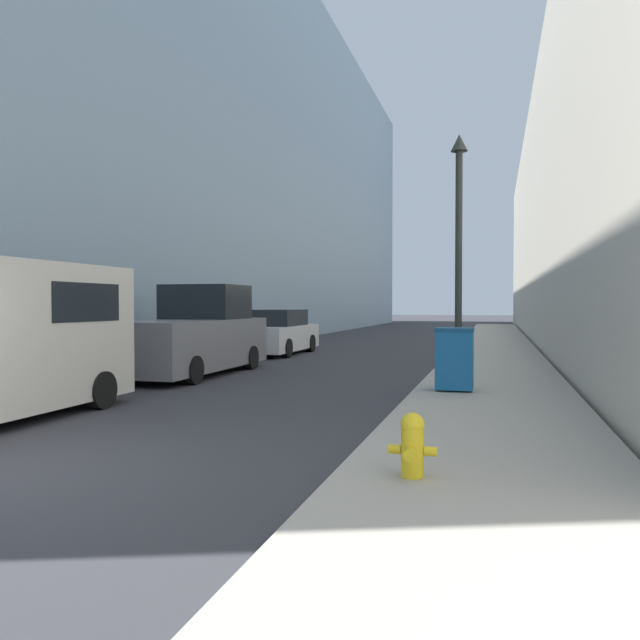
{
  "coord_description": "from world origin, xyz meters",
  "views": [
    {
      "loc": [
        5.13,
        -5.02,
        1.77
      ],
      "look_at": [
        -0.85,
        16.15,
        1.21
      ],
      "focal_mm": 35.0,
      "sensor_mm": 36.0,
      "label": 1
    }
  ],
  "objects": [
    {
      "name": "trash_bin",
      "position": [
        4.39,
        6.93,
        0.75
      ],
      "size": [
        0.7,
        0.6,
        1.19
      ],
      "color": "#19609E",
      "rests_on": "sidewalk_right"
    },
    {
      "name": "building_left_glass",
      "position": [
        -10.72,
        26.0,
        9.68
      ],
      "size": [
        12.0,
        60.0,
        19.36
      ],
      "color": "#849EB2",
      "rests_on": "ground"
    },
    {
      "name": "fire_hydrant",
      "position": [
        4.39,
        0.82,
        0.46
      ],
      "size": [
        0.45,
        0.34,
        0.61
      ],
      "color": "yellow",
      "rests_on": "sidewalk_right"
    },
    {
      "name": "parked_sedan_near",
      "position": [
        -2.33,
        15.84,
        0.73
      ],
      "size": [
        1.85,
        4.56,
        1.58
      ],
      "color": "silver",
      "rests_on": "ground"
    },
    {
      "name": "sidewalk_right",
      "position": [
        5.11,
        18.0,
        0.07
      ],
      "size": [
        2.96,
        60.0,
        0.14
      ],
      "color": "#9E998E",
      "rests_on": "ground"
    },
    {
      "name": "lamppost",
      "position": [
        4.2,
        11.4,
        3.48
      ],
      "size": [
        0.43,
        0.43,
        5.98
      ],
      "color": "#2D332D",
      "rests_on": "sidewalk_right"
    },
    {
      "name": "pickup_truck",
      "position": [
        -2.25,
        9.23,
        0.95
      ],
      "size": [
        2.17,
        5.4,
        2.28
      ],
      "color": "slate",
      "rests_on": "ground"
    }
  ]
}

